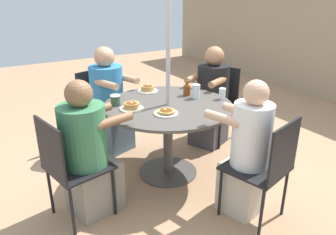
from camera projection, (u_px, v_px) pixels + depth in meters
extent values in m
plane|color=tan|center=(168.00, 172.00, 3.34)|extent=(12.00, 12.00, 0.00)
cylinder|color=#4C4742|center=(168.00, 171.00, 3.34)|extent=(0.58, 0.58, 0.01)
cylinder|color=#4C4742|center=(168.00, 141.00, 3.21)|extent=(0.09, 0.09, 0.71)
cylinder|color=#4C4742|center=(168.00, 106.00, 3.07)|extent=(1.22, 1.22, 0.03)
cylinder|color=#ADADB2|center=(168.00, 69.00, 2.94)|extent=(0.04, 0.04, 2.14)
cylinder|color=black|center=(90.00, 174.00, 2.90)|extent=(0.02, 0.02, 0.43)
cylinder|color=black|center=(114.00, 192.00, 2.65)|extent=(0.02, 0.02, 0.43)
cylinder|color=black|center=(50.00, 190.00, 2.66)|extent=(0.02, 0.02, 0.43)
cylinder|color=black|center=(72.00, 212.00, 2.41)|extent=(0.02, 0.02, 0.43)
cube|color=black|center=(79.00, 167.00, 2.57)|extent=(0.52, 0.52, 0.02)
cube|color=black|center=(50.00, 150.00, 2.36)|extent=(0.41, 0.10, 0.43)
cube|color=gray|center=(94.00, 186.00, 2.73)|extent=(0.41, 0.44, 0.43)
cylinder|color=#38754C|center=(83.00, 137.00, 2.52)|extent=(0.36, 0.36, 0.51)
sphere|color=brown|center=(79.00, 94.00, 2.39)|extent=(0.21, 0.21, 0.21)
cylinder|color=brown|center=(94.00, 111.00, 2.70)|extent=(0.13, 0.32, 0.07)
cylinder|color=brown|center=(114.00, 121.00, 2.50)|extent=(0.13, 0.32, 0.07)
cylinder|color=black|center=(220.00, 192.00, 2.64)|extent=(0.02, 0.02, 0.43)
cylinder|color=black|center=(245.00, 175.00, 2.88)|extent=(0.02, 0.02, 0.43)
cylinder|color=black|center=(261.00, 213.00, 2.40)|extent=(0.02, 0.02, 0.43)
cylinder|color=black|center=(285.00, 192.00, 2.64)|extent=(0.02, 0.02, 0.43)
cube|color=black|center=(255.00, 168.00, 2.56)|extent=(0.53, 0.53, 0.02)
cube|color=black|center=(284.00, 151.00, 2.34)|extent=(0.12, 0.40, 0.43)
cube|color=beige|center=(241.00, 187.00, 2.71)|extent=(0.38, 0.36, 0.43)
cylinder|color=white|center=(252.00, 136.00, 2.50)|extent=(0.30, 0.30, 0.52)
sphere|color=#DBA884|center=(256.00, 93.00, 2.37)|extent=(0.19, 0.19, 0.19)
cylinder|color=#DBA884|center=(223.00, 119.00, 2.50)|extent=(0.32, 0.15, 0.07)
cylinder|color=#DBA884|center=(241.00, 111.00, 2.66)|extent=(0.32, 0.15, 0.07)
cylinder|color=black|center=(220.00, 132.00, 3.75)|extent=(0.02, 0.02, 0.43)
cylinder|color=black|center=(192.00, 124.00, 3.94)|extent=(0.02, 0.02, 0.43)
cylinder|color=black|center=(234.00, 122.00, 4.03)|extent=(0.02, 0.02, 0.43)
cylinder|color=black|center=(207.00, 115.00, 4.22)|extent=(0.02, 0.02, 0.43)
cube|color=black|center=(214.00, 106.00, 3.90)|extent=(0.57, 0.57, 0.02)
cube|color=black|center=(223.00, 84.00, 3.98)|extent=(0.39, 0.18, 0.43)
cube|color=#3D3D42|center=(209.00, 126.00, 3.90)|extent=(0.47, 0.49, 0.43)
cylinder|color=black|center=(213.00, 87.00, 3.76)|extent=(0.36, 0.36, 0.51)
sphere|color=#A3704C|center=(214.00, 56.00, 3.63)|extent=(0.22, 0.22, 0.22)
cylinder|color=#A3704C|center=(217.00, 82.00, 3.50)|extent=(0.18, 0.30, 0.07)
cylinder|color=#A3704C|center=(194.00, 78.00, 3.66)|extent=(0.18, 0.30, 0.07)
cylinder|color=black|center=(129.00, 127.00, 3.86)|extent=(0.02, 0.02, 0.43)
cylinder|color=black|center=(104.00, 138.00, 3.60)|extent=(0.02, 0.02, 0.43)
cylinder|color=black|center=(108.00, 120.00, 4.08)|extent=(0.02, 0.02, 0.43)
cylinder|color=black|center=(84.00, 129.00, 3.82)|extent=(0.02, 0.02, 0.43)
cube|color=black|center=(105.00, 110.00, 3.75)|extent=(0.55, 0.55, 0.02)
cube|color=black|center=(92.00, 88.00, 3.80)|extent=(0.15, 0.40, 0.43)
cube|color=slate|center=(113.00, 131.00, 3.77)|extent=(0.47, 0.45, 0.43)
cylinder|color=teal|center=(107.00, 90.00, 3.62)|extent=(0.36, 0.36, 0.53)
sphere|color=tan|center=(104.00, 57.00, 3.49)|extent=(0.22, 0.22, 0.22)
cylinder|color=tan|center=(128.00, 79.00, 3.56)|extent=(0.31, 0.16, 0.07)
cylinder|color=tan|center=(107.00, 84.00, 3.36)|extent=(0.31, 0.16, 0.07)
cylinder|color=silver|center=(166.00, 113.00, 2.84)|extent=(0.22, 0.22, 0.01)
cylinder|color=#BC8947|center=(166.00, 112.00, 2.84)|extent=(0.14, 0.14, 0.01)
cylinder|color=#BC8947|center=(167.00, 111.00, 2.83)|extent=(0.15, 0.15, 0.01)
ellipsoid|color=brown|center=(166.00, 110.00, 2.83)|extent=(0.11, 0.11, 0.00)
cube|color=#F4E084|center=(165.00, 110.00, 2.82)|extent=(0.03, 0.03, 0.01)
cylinder|color=silver|center=(148.00, 91.00, 3.45)|extent=(0.22, 0.22, 0.01)
cylinder|color=#BC8947|center=(147.00, 90.00, 3.44)|extent=(0.13, 0.13, 0.01)
cylinder|color=#BC8947|center=(148.00, 89.00, 3.44)|extent=(0.14, 0.14, 0.01)
cylinder|color=#BC8947|center=(148.00, 87.00, 3.44)|extent=(0.14, 0.14, 0.01)
cylinder|color=#BC8947|center=(148.00, 86.00, 3.44)|extent=(0.13, 0.13, 0.01)
ellipsoid|color=brown|center=(148.00, 86.00, 3.43)|extent=(0.11, 0.10, 0.00)
cube|color=#F4E084|center=(148.00, 85.00, 3.44)|extent=(0.02, 0.02, 0.01)
cylinder|color=silver|center=(132.00, 108.00, 2.95)|extent=(0.22, 0.22, 0.01)
cylinder|color=#BC8947|center=(131.00, 107.00, 2.94)|extent=(0.14, 0.14, 0.01)
cylinder|color=#BC8947|center=(132.00, 106.00, 2.94)|extent=(0.13, 0.13, 0.01)
cylinder|color=#BC8947|center=(132.00, 105.00, 2.94)|extent=(0.14, 0.14, 0.01)
cylinder|color=#BC8947|center=(132.00, 104.00, 2.94)|extent=(0.14, 0.14, 0.01)
ellipsoid|color=brown|center=(131.00, 103.00, 2.93)|extent=(0.11, 0.10, 0.00)
cube|color=#F4E084|center=(131.00, 103.00, 2.92)|extent=(0.03, 0.03, 0.01)
cylinder|color=brown|center=(187.00, 90.00, 3.31)|extent=(0.07, 0.07, 0.10)
cylinder|color=brown|center=(187.00, 83.00, 3.29)|extent=(0.03, 0.03, 0.04)
torus|color=brown|center=(189.00, 90.00, 3.28)|extent=(0.05, 0.01, 0.05)
cylinder|color=#33513D|center=(115.00, 101.00, 3.03)|extent=(0.09, 0.09, 0.09)
cylinder|color=white|center=(115.00, 96.00, 3.02)|extent=(0.09, 0.09, 0.01)
cylinder|color=silver|center=(222.00, 94.00, 3.20)|extent=(0.07, 0.07, 0.11)
cylinder|color=silver|center=(196.00, 91.00, 3.22)|extent=(0.08, 0.08, 0.14)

